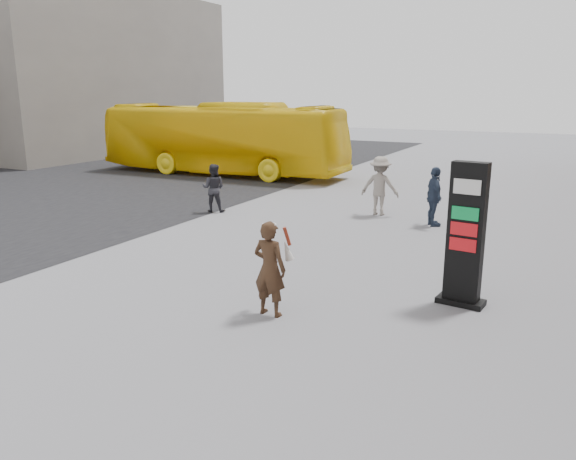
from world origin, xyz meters
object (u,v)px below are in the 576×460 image
at_px(bus, 222,139).
at_px(pedestrian_b, 380,186).
at_px(info_pylon, 466,235).
at_px(woman, 270,267).
at_px(pedestrian_a, 213,188).
at_px(pedestrian_c, 434,197).

xyz_separation_m(bus, pedestrian_b, (9.54, -5.39, -0.75)).
relative_size(info_pylon, pedestrian_b, 1.42).
xyz_separation_m(woman, bus, (-10.41, 14.25, 0.80)).
height_order(info_pylon, pedestrian_a, info_pylon).
distance_m(bus, pedestrian_c, 12.99).
xyz_separation_m(info_pylon, bus, (-13.35, 12.18, 0.35)).
relative_size(bus, pedestrian_c, 6.92).
relative_size(woman, pedestrian_b, 0.91).
relative_size(woman, pedestrian_c, 0.98).
xyz_separation_m(woman, pedestrian_a, (-5.88, 6.86, -0.09)).
bearing_deg(bus, pedestrian_c, -119.22).
bearing_deg(bus, info_pylon, -133.45).
bearing_deg(info_pylon, woman, -138.36).
bearing_deg(info_pylon, pedestrian_b, 125.87).
bearing_deg(pedestrian_b, pedestrian_c, 154.89).
bearing_deg(pedestrian_c, pedestrian_b, 37.81).
distance_m(bus, pedestrian_a, 8.71).
xyz_separation_m(pedestrian_a, pedestrian_b, (5.01, 2.00, 0.15)).
distance_m(pedestrian_a, pedestrian_c, 7.02).
distance_m(info_pylon, pedestrian_b, 7.80).
bearing_deg(pedestrian_a, bus, -76.98).
xyz_separation_m(info_pylon, pedestrian_c, (-1.92, 6.07, -0.46)).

